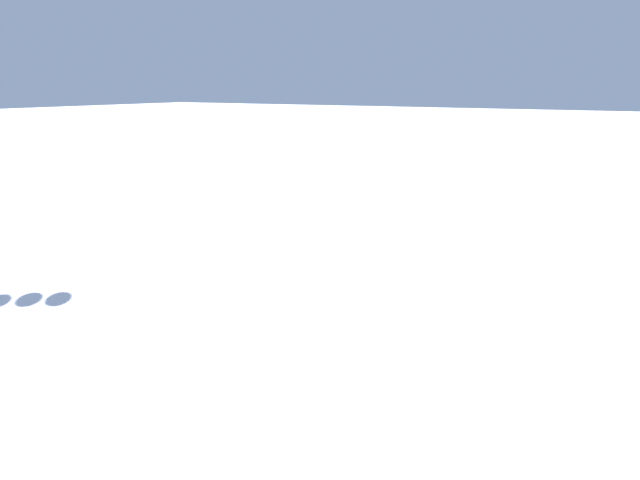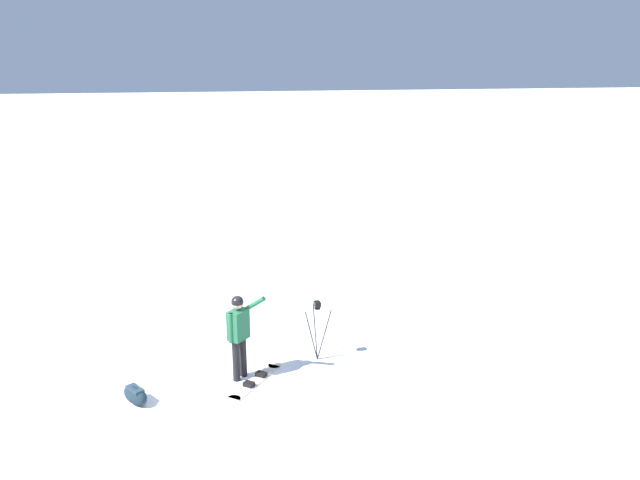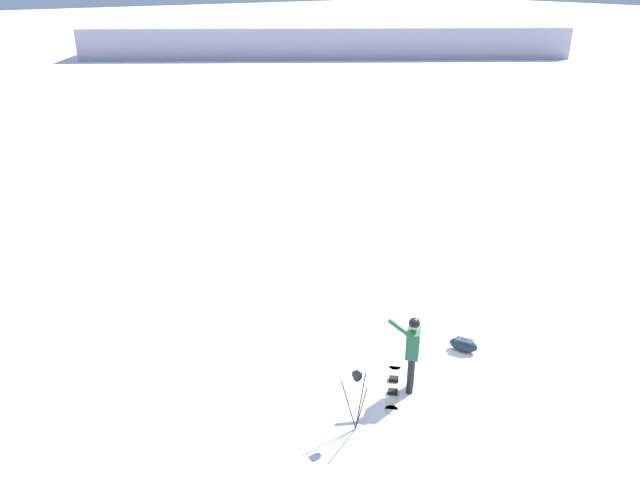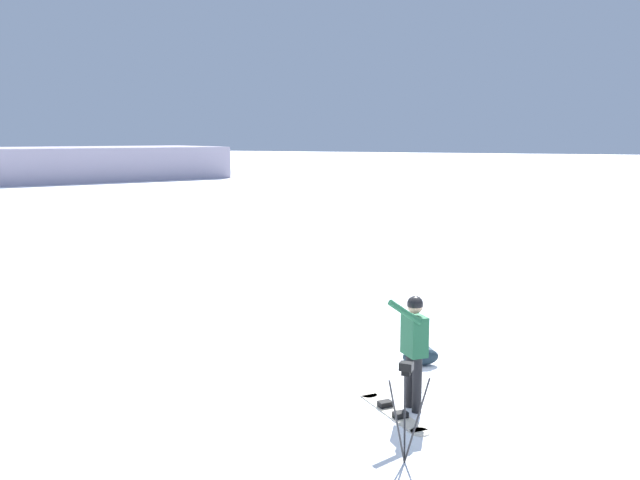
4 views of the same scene
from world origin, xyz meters
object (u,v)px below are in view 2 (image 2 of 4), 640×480
Objects in this scene: snowboarder at (239,329)px; camera_tripod at (317,318)px; gear_bag_large at (135,395)px; snowboard at (255,381)px.

snowboarder reaches higher than camera_tripod.
gear_bag_large is (-1.98, -0.39, -0.89)m from snowboarder.
snowboarder is 1.71m from camera_tripod.
camera_tripod is (3.64, 0.74, 0.76)m from gear_bag_large.
camera_tripod is (1.67, 0.35, -0.12)m from snowboarder.
snowboarder is at bearing 11.10° from gear_bag_large.
snowboard is at bearing -157.66° from camera_tripod.
snowboard is 1.05× the size of camera_tripod.
gear_bag_large is (-2.22, -0.16, 0.14)m from snowboard.
camera_tripod is at bearing 11.97° from snowboarder.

